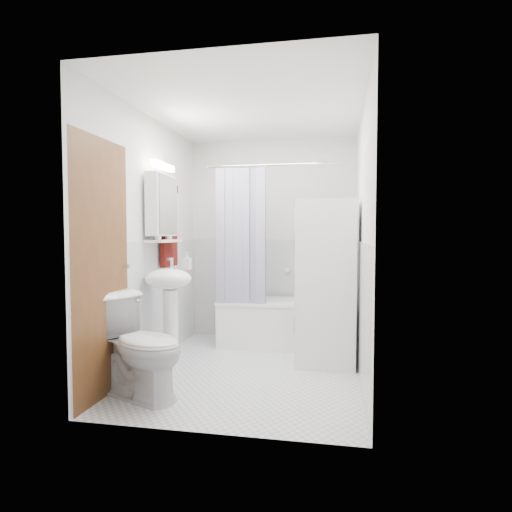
% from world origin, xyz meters
% --- Properties ---
extents(floor, '(2.60, 2.60, 0.00)m').
position_xyz_m(floor, '(0.00, 0.00, 0.00)').
color(floor, silver).
rests_on(floor, ground).
extents(room_walls, '(2.60, 2.60, 2.60)m').
position_xyz_m(room_walls, '(0.00, 0.00, 1.49)').
color(room_walls, silver).
rests_on(room_walls, ground).
extents(wainscot, '(1.98, 2.58, 2.58)m').
position_xyz_m(wainscot, '(0.00, 0.29, 0.60)').
color(wainscot, white).
rests_on(wainscot, ground).
extents(door, '(0.05, 2.00, 2.00)m').
position_xyz_m(door, '(-0.95, -0.55, 1.00)').
color(door, brown).
rests_on(door, ground).
extents(bathtub, '(1.35, 0.64, 0.52)m').
position_xyz_m(bathtub, '(0.15, 0.92, 0.28)').
color(bathtub, white).
rests_on(bathtub, ground).
extents(tub_spout, '(0.04, 0.12, 0.04)m').
position_xyz_m(tub_spout, '(0.35, 1.25, 0.84)').
color(tub_spout, silver).
rests_on(tub_spout, room_walls).
extents(curtain_rod, '(1.53, 0.02, 0.02)m').
position_xyz_m(curtain_rod, '(0.15, 0.66, 2.00)').
color(curtain_rod, silver).
rests_on(curtain_rod, room_walls).
extents(shower_curtain, '(0.55, 0.02, 1.45)m').
position_xyz_m(shower_curtain, '(-0.24, 0.66, 1.25)').
color(shower_curtain, '#151241').
rests_on(shower_curtain, curtain_rod).
extents(sink, '(0.44, 0.37, 1.04)m').
position_xyz_m(sink, '(-0.75, -0.11, 0.70)').
color(sink, white).
rests_on(sink, ground).
extents(medicine_cabinet, '(0.13, 0.50, 0.71)m').
position_xyz_m(medicine_cabinet, '(-0.90, 0.10, 1.57)').
color(medicine_cabinet, white).
rests_on(medicine_cabinet, room_walls).
extents(shelf, '(0.18, 0.54, 0.02)m').
position_xyz_m(shelf, '(-0.89, 0.10, 1.20)').
color(shelf, silver).
rests_on(shelf, room_walls).
extents(shower_caddy, '(0.22, 0.06, 0.02)m').
position_xyz_m(shower_caddy, '(0.40, 1.24, 1.15)').
color(shower_caddy, silver).
rests_on(shower_caddy, room_walls).
extents(towel, '(0.07, 0.36, 0.86)m').
position_xyz_m(towel, '(-0.94, 0.35, 1.37)').
color(towel, '#4E0E0F').
rests_on(towel, room_walls).
extents(washer_dryer, '(0.58, 0.56, 1.59)m').
position_xyz_m(washer_dryer, '(0.68, 0.35, 0.80)').
color(washer_dryer, white).
rests_on(washer_dryer, ground).
extents(toilet, '(0.92, 0.73, 0.79)m').
position_xyz_m(toilet, '(-0.72, -0.80, 0.39)').
color(toilet, white).
rests_on(toilet, ground).
extents(soap_pump, '(0.08, 0.17, 0.08)m').
position_xyz_m(soap_pump, '(-0.71, 0.25, 0.95)').
color(soap_pump, gray).
rests_on(soap_pump, sink).
extents(shelf_bottle, '(0.07, 0.18, 0.07)m').
position_xyz_m(shelf_bottle, '(-0.89, -0.05, 1.25)').
color(shelf_bottle, gray).
rests_on(shelf_bottle, shelf).
extents(shelf_cup, '(0.10, 0.09, 0.10)m').
position_xyz_m(shelf_cup, '(-0.89, 0.22, 1.26)').
color(shelf_cup, gray).
rests_on(shelf_cup, shelf).
extents(shampoo_a, '(0.13, 0.17, 0.13)m').
position_xyz_m(shampoo_a, '(0.35, 1.24, 1.23)').
color(shampoo_a, gray).
rests_on(shampoo_a, shower_caddy).
extents(shampoo_b, '(0.08, 0.21, 0.08)m').
position_xyz_m(shampoo_b, '(0.47, 1.24, 1.20)').
color(shampoo_b, '#254F97').
rests_on(shampoo_b, shower_caddy).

